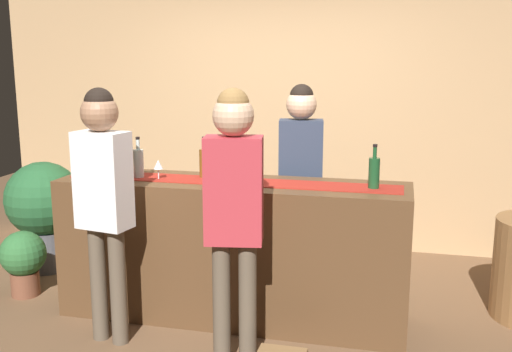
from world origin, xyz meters
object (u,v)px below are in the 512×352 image
Objects in this scene: wine_bottle_green at (374,172)px; potted_plant_tall at (44,208)px; wine_glass_near_customer at (158,165)px; wine_glass_mid_counter at (241,165)px; customer_browsing at (103,189)px; customer_sipping at (234,199)px; potted_plant_small at (23,259)px; bartender at (301,167)px; wine_bottle_amber at (204,162)px; wine_bottle_clear at (139,163)px.

wine_bottle_green reaches higher than potted_plant_tall.
wine_glass_near_customer and wine_glass_mid_counter have the same top height.
wine_bottle_green is at bearing 28.73° from customer_browsing.
potted_plant_small is (-1.95, 0.68, -0.76)m from customer_sipping.
wine_glass_near_customer is 1.13m from bartender.
wine_bottle_amber is at bearing 64.49° from customer_browsing.
customer_sipping reaches higher than potted_plant_tall.
customer_browsing is at bearing -43.37° from potted_plant_tall.
potted_plant_tall is at bearing -9.06° from bartender.
potted_plant_tall is (-1.96, 0.51, -0.56)m from wine_glass_mid_counter.
potted_plant_tall is at bearing 106.67° from potted_plant_small.
wine_bottle_clear reaches higher than wine_glass_mid_counter.
potted_plant_tall is (-1.68, 0.49, -0.57)m from wine_bottle_amber.
wine_bottle_clear is 0.54m from customer_browsing.
wine_glass_near_customer is 1.62m from potted_plant_tall.
potted_plant_small is at bearing -177.27° from wine_glass_mid_counter.
customer_sipping reaches higher than bartender.
wine_glass_mid_counter is 0.08× the size of customer_browsing.
wine_bottle_clear is at bearing -1.14° from potted_plant_small.
wine_glass_near_customer is at bearing -2.16° from potted_plant_small.
potted_plant_small is (0.18, -0.59, -0.26)m from potted_plant_tall.
wine_bottle_clear reaches higher than wine_glass_near_customer.
potted_plant_tall is (-2.13, 1.27, -0.50)m from customer_sipping.
customer_sipping is 2.20m from potted_plant_small.
bartender is at bearing 55.29° from wine_glass_mid_counter.
wine_bottle_amber reaches higher than wine_glass_mid_counter.
wine_bottle_amber is 0.90m from customer_sipping.
potted_plant_tall is at bearing 146.77° from customer_browsing.
potted_plant_tall is (-1.22, 0.61, -0.57)m from wine_bottle_clear.
customer_sipping is at bearing -30.92° from potted_plant_tall.
wine_glass_mid_counter is 1.96m from potted_plant_small.
customer_browsing is at bearing 161.98° from customer_sipping.
wine_bottle_amber reaches higher than potted_plant_small.
wine_glass_mid_counter is (0.74, 0.11, -0.01)m from wine_bottle_clear.
wine_bottle_green is at bearing -3.98° from wine_bottle_amber.
wine_glass_mid_counter reaches higher than potted_plant_small.
customer_sipping reaches higher than customer_browsing.
wine_bottle_amber is (0.46, 0.12, 0.00)m from wine_bottle_clear.
wine_glass_mid_counter is 0.62m from bartender.
bartender is (-0.59, 0.57, -0.09)m from wine_bottle_green.
wine_glass_mid_counter is at bearing 92.05° from customer_sipping.
wine_bottle_green reaches higher than wine_glass_near_customer.
wine_glass_near_customer is 0.15× the size of potted_plant_tall.
potted_plant_tall is at bearing 155.22° from wine_glass_near_customer.
customer_browsing is at bearing -108.42° from wine_glass_near_customer.
wine_bottle_amber is at bearing 26.01° from wine_glass_near_customer.
wine_bottle_green is 1.79m from customer_browsing.
wine_bottle_amber is 0.33m from wine_glass_near_customer.
wine_bottle_green is at bearing -4.20° from wine_glass_mid_counter.
wine_glass_near_customer is 0.27× the size of potted_plant_small.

